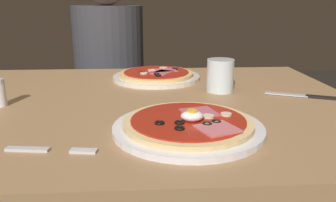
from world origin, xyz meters
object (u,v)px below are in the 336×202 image
object	(u,v)px
water_glass_near	(219,78)
fork	(43,150)
knife	(308,96)
diner_person	(111,96)
pizza_across_left	(156,76)
dining_table	(148,145)
pizza_foreground	(188,125)

from	to	relation	value
water_glass_near	fork	distance (m)	0.54
water_glass_near	knife	world-z (taller)	water_glass_near
fork	diner_person	bearing A→B (deg)	89.92
pizza_across_left	knife	bearing A→B (deg)	-31.82
fork	knife	world-z (taller)	knife
fork	diner_person	xyz separation A→B (m)	(0.00, 1.07, -0.20)
diner_person	water_glass_near	bearing A→B (deg)	119.01
pizza_across_left	fork	distance (m)	0.59
water_glass_near	fork	xyz separation A→B (m)	(-0.38, -0.38, -0.04)
fork	pizza_across_left	bearing A→B (deg)	69.21
pizza_across_left	diner_person	size ratio (longest dim) A/B	0.24
dining_table	pizza_foreground	bearing A→B (deg)	-70.35
water_glass_near	knife	distance (m)	0.24
knife	pizza_foreground	bearing A→B (deg)	-147.05
pizza_across_left	diner_person	distance (m)	0.59
dining_table	fork	world-z (taller)	fork
pizza_foreground	knife	world-z (taller)	pizza_foreground
fork	diner_person	distance (m)	1.08
dining_table	diner_person	distance (m)	0.79
pizza_foreground	pizza_across_left	xyz separation A→B (m)	(-0.05, 0.47, -0.00)
pizza_foreground	water_glass_near	xyz separation A→B (m)	(0.12, 0.30, 0.03)
pizza_foreground	water_glass_near	bearing A→B (deg)	67.71
dining_table	water_glass_near	xyz separation A→B (m)	(0.20, 0.08, 0.16)
knife	diner_person	xyz separation A→B (m)	(-0.60, 0.76, -0.20)
pizza_foreground	fork	distance (m)	0.27
dining_table	knife	world-z (taller)	knife
pizza_foreground	diner_person	size ratio (longest dim) A/B	0.25
pizza_across_left	fork	world-z (taller)	pizza_across_left
pizza_foreground	diner_person	world-z (taller)	diner_person
water_glass_near	fork	world-z (taller)	water_glass_near
water_glass_near	knife	size ratio (longest dim) A/B	0.48
pizza_across_left	knife	xyz separation A→B (m)	(0.39, -0.24, -0.01)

